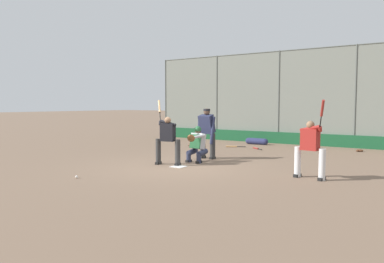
# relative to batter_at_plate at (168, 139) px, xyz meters

# --- Properties ---
(ground_plane) EXTENTS (160.00, 160.00, 0.00)m
(ground_plane) POSITION_rel_batter_at_plate_xyz_m (-0.52, 0.12, -0.85)
(ground_plane) COLOR #7A604C
(home_plate_marker) EXTENTS (0.43, 0.43, 0.01)m
(home_plate_marker) POSITION_rel_batter_at_plate_xyz_m (-0.52, 0.12, -0.85)
(home_plate_marker) COLOR white
(home_plate_marker) RESTS_ON ground_plane
(backstop_fence) EXTENTS (14.45, 0.08, 4.64)m
(backstop_fence) POSITION_rel_batter_at_plate_xyz_m (-0.52, -8.50, 1.56)
(backstop_fence) COLOR #515651
(backstop_fence) RESTS_ON ground_plane
(padding_wall) EXTENTS (14.08, 0.18, 0.57)m
(padding_wall) POSITION_rel_batter_at_plate_xyz_m (-0.52, -8.40, -0.57)
(padding_wall) COLOR #19512D
(padding_wall) RESTS_ON ground_plane
(bleachers_beyond) EXTENTS (10.06, 2.50, 1.48)m
(bleachers_beyond) POSITION_rel_batter_at_plate_xyz_m (2.23, -11.00, -0.37)
(bleachers_beyond) COLOR slate
(bleachers_beyond) RESTS_ON ground_plane
(batter_at_plate) EXTENTS (1.07, 0.55, 2.11)m
(batter_at_plate) POSITION_rel_batter_at_plate_xyz_m (0.00, 0.00, 0.00)
(batter_at_plate) COLOR #333333
(batter_at_plate) RESTS_ON ground_plane
(catcher_behind_plate) EXTENTS (0.65, 0.76, 1.23)m
(catcher_behind_plate) POSITION_rel_batter_at_plate_xyz_m (-0.47, -1.00, -0.21)
(catcher_behind_plate) COLOR #2D334C
(catcher_behind_plate) RESTS_ON ground_plane
(umpire_home) EXTENTS (0.74, 0.46, 1.82)m
(umpire_home) POSITION_rel_batter_at_plate_xyz_m (-0.35, -1.87, 0.13)
(umpire_home) COLOR #333333
(umpire_home) RESTS_ON ground_plane
(batter_on_deck) EXTENTS (0.91, 0.73, 2.09)m
(batter_on_deck) POSITION_rel_batter_at_plate_xyz_m (-4.52, -0.29, -0.01)
(batter_on_deck) COLOR silver
(batter_on_deck) RESTS_ON ground_plane
(spare_bat_near_backstop) EXTENTS (0.65, 0.55, 0.07)m
(spare_bat_near_backstop) POSITION_rel_batter_at_plate_xyz_m (-0.64, -5.56, -0.82)
(spare_bat_near_backstop) COLOR black
(spare_bat_near_backstop) RESTS_ON ground_plane
(spare_bat_by_padding) EXTENTS (0.86, 0.38, 0.07)m
(spare_bat_by_padding) POSITION_rel_batter_at_plate_xyz_m (0.55, -5.62, -0.82)
(spare_bat_by_padding) COLOR black
(spare_bat_by_padding) RESTS_ON ground_plane
(fielding_glove_on_dirt) EXTENTS (0.28, 0.21, 0.10)m
(fielding_glove_on_dirt) POSITION_rel_batter_at_plate_xyz_m (-4.58, -7.09, -0.80)
(fielding_glove_on_dirt) COLOR #56331E
(fielding_glove_on_dirt) RESTS_ON ground_plane
(baseball_loose) EXTENTS (0.07, 0.07, 0.07)m
(baseball_loose) POSITION_rel_batter_at_plate_xyz_m (0.68, 3.11, -0.81)
(baseball_loose) COLOR white
(baseball_loose) RESTS_ON ground_plane
(equipment_bag_dugout_side) EXTENTS (1.17, 0.31, 0.31)m
(equipment_bag_dugout_side) POSITION_rel_batter_at_plate_xyz_m (0.14, -7.34, -0.70)
(equipment_bag_dugout_side) COLOR navy
(equipment_bag_dugout_side) RESTS_ON ground_plane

